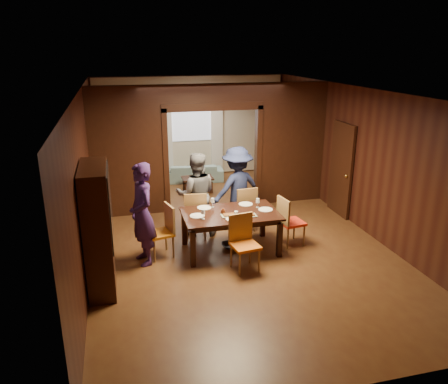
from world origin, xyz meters
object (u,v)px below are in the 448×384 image
object	(u,v)px
chair_left	(160,232)
hutch	(98,228)
dining_table	(230,232)
sofa	(193,172)
person_grey	(196,194)
coffee_table	(198,185)
person_purple	(142,214)
chair_far_r	(243,208)
chair_near	(245,244)
person_navy	(237,188)
chair_far_l	(195,214)
chair_right	(292,221)

from	to	relation	value
chair_left	hutch	distance (m)	1.41
dining_table	sofa	bearing A→B (deg)	88.43
person_grey	coffee_table	distance (m)	2.80
chair_left	coffee_table	bearing A→B (deg)	144.58
person_grey	dining_table	distance (m)	1.13
sofa	hutch	distance (m)	5.93
person_purple	chair_far_r	distance (m)	2.37
chair_near	sofa	bearing A→B (deg)	80.83
person_navy	chair_near	world-z (taller)	person_navy
person_purple	person_navy	distance (m)	2.31
person_grey	chair_far_r	xyz separation A→B (m)	(0.99, -0.03, -0.37)
person_purple	person_grey	world-z (taller)	person_purple
person_purple	chair_near	size ratio (longest dim) A/B	1.89
chair_left	chair_far_r	world-z (taller)	same
person_navy	chair_far_r	size ratio (longest dim) A/B	1.80
chair_far_r	chair_far_l	bearing A→B (deg)	-1.37
chair_left	chair_far_l	distance (m)	1.07
person_navy	chair_far_l	xyz separation A→B (m)	(-0.93, -0.23, -0.39)
person_navy	sofa	xyz separation A→B (m)	(-0.29, 3.58, -0.63)
chair_right	hutch	size ratio (longest dim) A/B	0.48
chair_far_l	chair_right	bearing A→B (deg)	162.61
chair_right	chair_far_r	bearing A→B (deg)	29.03
chair_right	chair_near	size ratio (longest dim) A/B	1.00
person_grey	coffee_table	bearing A→B (deg)	-92.49
chair_left	person_purple	bearing A→B (deg)	-75.91
person_grey	chair_left	xyz separation A→B (m)	(-0.84, -0.83, -0.37)
coffee_table	hutch	distance (m)	5.00
person_navy	chair_left	xyz separation A→B (m)	(-1.72, -0.95, -0.39)
coffee_table	chair_near	distance (m)	4.39
chair_far_l	coffee_table	bearing A→B (deg)	-93.48
person_grey	chair_near	size ratio (longest dim) A/B	1.76
dining_table	chair_right	bearing A→B (deg)	-1.00
chair_far_r	chair_near	bearing A→B (deg)	68.85
person_navy	sofa	distance (m)	3.64
chair_near	hutch	xyz separation A→B (m)	(-2.37, 0.05, 0.52)
person_grey	sofa	xyz separation A→B (m)	(0.60, 3.70, -0.61)
person_purple	coffee_table	bearing A→B (deg)	140.54
chair_far_l	person_navy	bearing A→B (deg)	-158.16
dining_table	coffee_table	xyz separation A→B (m)	(0.06, 3.58, -0.18)
dining_table	chair_far_r	distance (m)	1.02
person_purple	hutch	xyz separation A→B (m)	(-0.71, -0.66, 0.09)
coffee_table	chair_left	bearing A→B (deg)	-111.25
person_grey	chair_right	xyz separation A→B (m)	(1.69, -0.93, -0.37)
chair_far_r	person_grey	bearing A→B (deg)	-7.38
coffee_table	chair_far_l	distance (m)	2.85
sofa	chair_near	distance (m)	5.41
sofa	chair_near	xyz separation A→B (m)	(-0.08, -5.40, 0.24)
chair_left	hutch	size ratio (longest dim) A/B	0.48
person_purple	chair_far_r	world-z (taller)	person_purple
chair_far_r	chair_left	bearing A→B (deg)	18.15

